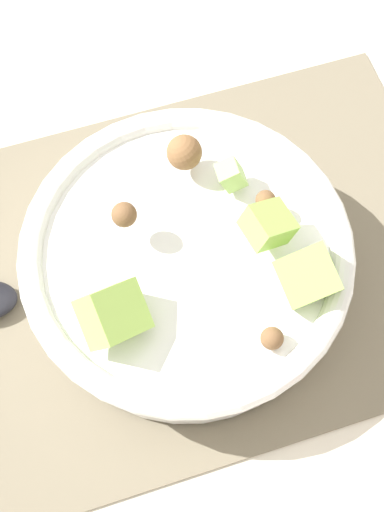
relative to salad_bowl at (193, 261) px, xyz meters
The scene contains 3 objects.
ground_plane 0.05m from the salad_bowl, 109.02° to the left, with size 2.40×2.40×0.00m, color silver.
placemat 0.05m from the salad_bowl, 109.02° to the left, with size 0.48×0.33×0.01m, color #756B56.
salad_bowl is the anchor object (origin of this frame).
Camera 1 is at (-0.06, -0.23, 0.57)m, focal length 50.90 mm.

